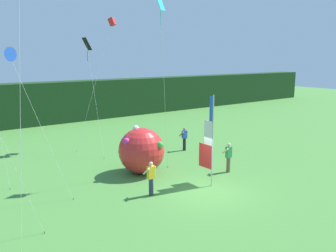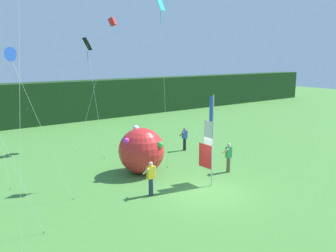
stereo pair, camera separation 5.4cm
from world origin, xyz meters
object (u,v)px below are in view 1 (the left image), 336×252
object	(u,v)px
person_mid_field	(228,157)
person_far_left	(184,138)
person_near_banner	(151,178)
inflatable_balloon	(142,151)
kite_blue_delta_0	(9,55)
kite_red_box_5	(112,23)
banner_flag	(209,142)
kite_cyan_diamond_3	(161,16)
kite_black_diamond_2	(88,49)

from	to	relation	value
person_mid_field	person_far_left	distance (m)	5.37
person_near_banner	inflatable_balloon	distance (m)	3.46
kite_blue_delta_0	kite_red_box_5	size ratio (longest dim) A/B	0.75
banner_flag	person_near_banner	size ratio (longest dim) A/B	2.80
inflatable_balloon	kite_cyan_diamond_3	xyz separation A→B (m)	(0.84, -0.79, 7.34)
person_mid_field	kite_black_diamond_2	size ratio (longest dim) A/B	0.22
kite_cyan_diamond_3	banner_flag	bearing A→B (deg)	-71.50
person_mid_field	kite_blue_delta_0	distance (m)	12.51
person_far_left	banner_flag	bearing A→B (deg)	-119.15
person_far_left	inflatable_balloon	distance (m)	5.69
kite_cyan_diamond_3	kite_red_box_5	size ratio (longest dim) A/B	1.03
person_far_left	kite_blue_delta_0	distance (m)	13.26
banner_flag	kite_blue_delta_0	distance (m)	10.20
person_near_banner	kite_red_box_5	size ratio (longest dim) A/B	0.18
inflatable_balloon	kite_blue_delta_0	xyz separation A→B (m)	(-6.60, 0.21, 5.32)
banner_flag	kite_blue_delta_0	bearing A→B (deg)	155.50
kite_black_diamond_2	kite_red_box_5	bearing A→B (deg)	5.09
person_far_left	kite_blue_delta_0	bearing A→B (deg)	-169.40
person_mid_field	person_near_banner	bearing A→B (deg)	-177.48
banner_flag	kite_cyan_diamond_3	xyz separation A→B (m)	(-0.94, 2.82, 6.39)
kite_blue_delta_0	person_mid_field	bearing A→B (deg)	-16.01
kite_cyan_diamond_3	kite_black_diamond_2	bearing A→B (deg)	95.05
person_near_banner	person_mid_field	distance (m)	5.56
person_far_left	kite_cyan_diamond_3	world-z (taller)	kite_cyan_diamond_3
banner_flag	person_mid_field	bearing A→B (deg)	17.94
person_near_banner	kite_cyan_diamond_3	world-z (taller)	kite_cyan_diamond_3
inflatable_balloon	kite_red_box_5	size ratio (longest dim) A/B	0.29
person_near_banner	kite_cyan_diamond_3	xyz separation A→B (m)	(2.30, 2.31, 7.76)
kite_black_diamond_2	kite_blue_delta_0	bearing A→B (deg)	-134.68
person_near_banner	person_mid_field	size ratio (longest dim) A/B	0.98
kite_red_box_5	banner_flag	bearing A→B (deg)	-92.11
kite_blue_delta_0	kite_cyan_diamond_3	world-z (taller)	kite_cyan_diamond_3
banner_flag	kite_red_box_5	size ratio (longest dim) A/B	0.50
person_near_banner	kite_red_box_5	distance (m)	13.60
person_near_banner	banner_flag	bearing A→B (deg)	-8.86
person_near_banner	inflatable_balloon	world-z (taller)	inflatable_balloon
person_far_left	kite_red_box_5	distance (m)	9.86
person_near_banner	kite_blue_delta_0	bearing A→B (deg)	147.18
banner_flag	kite_blue_delta_0	xyz separation A→B (m)	(-8.38, 3.82, 4.38)
banner_flag	person_far_left	distance (m)	7.03
banner_flag	inflatable_balloon	bearing A→B (deg)	116.25
kite_red_box_5	person_mid_field	bearing A→B (deg)	-79.22
person_far_left	kite_black_diamond_2	distance (m)	9.22
inflatable_balloon	person_far_left	bearing A→B (deg)	25.07
banner_flag	person_far_left	xyz separation A→B (m)	(3.36, 6.02, -1.38)
person_mid_field	kite_cyan_diamond_3	bearing A→B (deg)	147.59
inflatable_balloon	kite_cyan_diamond_3	size ratio (longest dim) A/B	0.28
banner_flag	kite_black_diamond_2	size ratio (longest dim) A/B	0.60
kite_black_diamond_2	person_far_left	bearing A→B (deg)	-42.84
person_near_banner	kite_black_diamond_2	xyz separation A→B (m)	(1.61, 10.14, 6.20)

